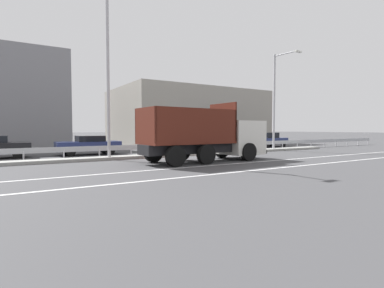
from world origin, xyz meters
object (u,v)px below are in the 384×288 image
at_px(dump_truck, 217,139).
at_px(parked_car_5, 226,141).
at_px(parked_car_3, 89,145).
at_px(street_lamp_1, 109,60).
at_px(median_road_sign, 212,136).
at_px(street_lamp_2, 276,97).
at_px(parked_car_4, 170,143).
at_px(parked_car_6, 269,140).

height_order(dump_truck, parked_car_5, dump_truck).
relative_size(dump_truck, parked_car_3, 1.78).
bearing_deg(street_lamp_1, median_road_sign, 1.35).
relative_size(street_lamp_2, parked_car_4, 1.64).
height_order(median_road_sign, parked_car_5, median_road_sign).
xyz_separation_m(parked_car_3, parked_car_5, (12.56, 0.08, -0.02)).
xyz_separation_m(median_road_sign, parked_car_3, (-7.88, 4.27, -0.66)).
relative_size(street_lamp_1, parked_car_3, 2.49).
distance_m(parked_car_4, parked_car_5, 5.96).
distance_m(street_lamp_1, parked_car_6, 18.91).
height_order(street_lamp_2, parked_car_4, street_lamp_2).
distance_m(median_road_sign, street_lamp_1, 8.90).
xyz_separation_m(dump_truck, parked_car_4, (1.09, 8.03, -0.57)).
xyz_separation_m(street_lamp_1, parked_car_5, (12.34, 4.53, -5.20)).
height_order(street_lamp_1, parked_car_4, street_lamp_1).
bearing_deg(parked_car_4, street_lamp_1, 127.32).
height_order(street_lamp_2, parked_car_6, street_lamp_2).
bearing_deg(parked_car_3, median_road_sign, -118.08).
relative_size(parked_car_3, parked_car_6, 1.01).
relative_size(parked_car_3, parked_car_5, 1.04).
bearing_deg(street_lamp_2, dump_truck, -157.45).
bearing_deg(parked_car_5, street_lamp_1, 108.30).
relative_size(median_road_sign, parked_car_3, 0.58).
height_order(dump_truck, street_lamp_2, street_lamp_2).
bearing_deg(street_lamp_2, median_road_sign, 178.66).
bearing_deg(street_lamp_2, parked_car_6, 49.71).
relative_size(parked_car_4, parked_car_5, 1.18).
distance_m(median_road_sign, parked_car_3, 8.99).
xyz_separation_m(parked_car_4, parked_car_6, (11.32, -0.17, 0.08)).
distance_m(street_lamp_1, parked_car_5, 14.14).
bearing_deg(dump_truck, street_lamp_1, -126.94).
bearing_deg(parked_car_3, street_lamp_2, -106.72).
bearing_deg(dump_truck, parked_car_5, 136.93).
bearing_deg(median_road_sign, dump_truck, -121.75).
height_order(median_road_sign, parked_car_6, median_road_sign).
bearing_deg(median_road_sign, street_lamp_1, -178.65).
height_order(median_road_sign, street_lamp_2, street_lamp_2).
bearing_deg(parked_car_5, parked_car_6, -95.32).
height_order(parked_car_5, parked_car_6, parked_car_6).
relative_size(street_lamp_2, parked_car_5, 1.94).
bearing_deg(street_lamp_2, parked_car_4, 150.75).
xyz_separation_m(street_lamp_1, parked_car_6, (17.71, 4.21, -5.15)).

